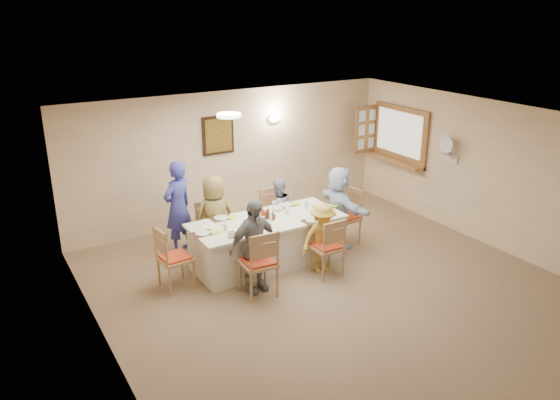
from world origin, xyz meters
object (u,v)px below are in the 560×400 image
chair_right_end (345,217)px  condiment_ketchup (263,214)px  chair_front_left (258,261)px  diner_front_left (254,246)px  serving_hatch (400,135)px  chair_front_right (327,246)px  chair_left_end (175,257)px  caregiver (178,207)px  diner_front_right (322,238)px  dining_table (267,242)px  diner_right_end (339,207)px  diner_back_right (278,210)px  chair_back_right (274,215)px  desk_fan (448,148)px  chair_back_left (212,228)px  diner_back_left (215,217)px

chair_right_end → condiment_ketchup: bearing=-96.4°
chair_front_left → diner_front_left: 0.23m
serving_hatch → chair_front_right: serving_hatch is taller
chair_left_end → caregiver: 1.29m
chair_front_left → diner_front_right: diner_front_right is taller
dining_table → chair_front_left: chair_front_left is taller
dining_table → condiment_ketchup: size_ratio=11.64×
serving_hatch → diner_front_left: serving_hatch is taller
diner_right_end → chair_front_left: bearing=115.1°
diner_back_right → chair_back_right: bearing=-93.8°
condiment_ketchup → caregiver: bearing=130.7°
desk_fan → diner_front_left: size_ratio=0.21×
chair_back_right → chair_left_end: chair_left_end is taller
chair_front_left → chair_right_end: bearing=-155.6°
serving_hatch → chair_right_end: bearing=-154.7°
caregiver → serving_hatch: bearing=154.3°
chair_back_left → diner_back_left: bearing=-100.3°
chair_left_end → diner_right_end: size_ratio=0.69×
chair_right_end → condiment_ketchup: 1.66m
chair_front_right → caregiver: 2.57m
chair_front_left → diner_right_end: (2.02, 0.80, 0.19)m
diner_back_left → diner_front_right: bearing=131.3°
chair_front_right → diner_back_left: bearing=-50.6°
chair_front_right → diner_front_right: size_ratio=0.85×
chair_front_right → condiment_ketchup: condiment_ketchup is taller
serving_hatch → diner_front_left: 4.63m
diner_front_right → chair_back_left: bearing=131.6°
chair_front_left → condiment_ketchup: 1.03m
serving_hatch → diner_front_left: bearing=-158.5°
chair_front_right → chair_left_end: (-2.15, 0.80, 0.01)m
chair_front_right → chair_left_end: 2.29m
diner_back_right → caregiver: 1.73m
diner_back_right → caregiver: bearing=-19.7°
diner_front_left → caregiver: 1.89m
chair_right_end → diner_back_left: (-2.15, 0.68, 0.20)m
desk_fan → diner_front_right: desk_fan is taller
serving_hatch → chair_back_right: 3.23m
desk_fan → diner_back_left: bearing=165.9°
diner_front_right → chair_left_end: bearing=165.0°
diner_front_left → diner_back_left: bearing=82.0°
chair_front_right → diner_back_left: (-1.20, 1.48, 0.22)m
desk_fan → condiment_ketchup: (-3.60, 0.36, -0.68)m
desk_fan → chair_back_left: size_ratio=0.33×
chair_left_end → diner_right_end: 2.98m
desk_fan → chair_back_right: bearing=158.5°
chair_front_left → diner_back_right: size_ratio=0.89×
desk_fan → dining_table: bearing=174.3°
caregiver → condiment_ketchup: bearing=106.9°
serving_hatch → diner_back_left: bearing=-175.8°
chair_back_left → chair_left_end: bearing=-150.2°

